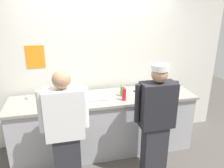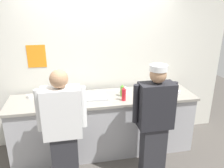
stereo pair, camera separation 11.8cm
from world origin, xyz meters
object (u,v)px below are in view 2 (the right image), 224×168
Objects in this scene: ramekin_green_sauce at (177,92)px; ramekin_orange_sauce at (30,96)px; chef_near_left at (63,130)px; mixing_bowl_steel at (57,98)px; chef_center at (155,120)px; squeeze_bottle_primary at (122,90)px; chefs_knife at (141,91)px; sheet_tray at (91,97)px; deli_cup at (125,90)px; squeeze_bottle_secondary at (124,94)px; plate_stack_front at (144,96)px.

ramekin_green_sauce is 1.12× the size of ramekin_orange_sauce.
mixing_bowl_steel is (-0.08, 0.65, 0.16)m from chef_near_left.
ramekin_orange_sauce is at bearing 151.51° from chef_center.
ramekin_green_sauce is at bearing 45.34° from chef_center.
squeeze_bottle_primary is at bearing 176.11° from ramekin_green_sauce.
squeeze_bottle_primary is 0.70× the size of chefs_knife.
sheet_tray is 0.56m from deli_cup.
chef_near_left is 17.76× the size of deli_cup.
chef_center is 16.51× the size of ramekin_orange_sauce.
chefs_knife is (1.33, 0.16, -0.06)m from mixing_bowl_steel.
chef_center is 14.70× the size of ramekin_green_sauce.
sheet_tray is at bearing 8.25° from mixing_bowl_steel.
squeeze_bottle_secondary is at bearing -141.00° from chefs_knife.
chefs_knife is (0.35, 0.13, -0.09)m from squeeze_bottle_primary.
ramekin_green_sauce is at bearing -19.22° from chefs_knife.
ramekin_green_sauce is 0.39× the size of chefs_knife.
squeeze_bottle_primary reaches higher than mixing_bowl_steel.
ramekin_green_sauce reaches higher than ramekin_orange_sauce.
chef_center is 1.04m from sheet_tray.
deli_cup is (-0.81, 0.18, 0.02)m from ramekin_green_sauce.
mixing_bowl_steel is 1.26× the size of chefs_knife.
squeeze_bottle_primary is 0.89× the size of squeeze_bottle_secondary.
ramekin_orange_sauce is 1.07× the size of deli_cup.
squeeze_bottle_secondary reaches higher than mixing_bowl_steel.
sheet_tray is 1.37m from ramekin_green_sauce.
plate_stack_front is 0.70× the size of chefs_knife.
chef_center is at bearing -28.49° from ramekin_orange_sauce.
chef_center is at bearing -94.20° from plate_stack_front.
chef_near_left is 1.04m from squeeze_bottle_secondary.
chef_center is at bearing -95.25° from chefs_knife.
ramekin_green_sauce reaches higher than chefs_knife.
squeeze_bottle_primary is at bearing 84.01° from squeeze_bottle_secondary.
ramekin_orange_sauce is (-1.70, 0.35, -0.01)m from plate_stack_front.
deli_cup reaches higher than ramekin_green_sauce.
deli_cup reaches higher than chefs_knife.
squeeze_bottle_primary is (0.48, -0.04, 0.08)m from sheet_tray.
sheet_tray is at bearing 175.30° from squeeze_bottle_primary.
sheet_tray is (-0.75, 0.72, 0.10)m from chef_center.
plate_stack_front reaches higher than chefs_knife.
squeeze_bottle_primary is at bearing -9.01° from ramekin_orange_sauce.
chef_near_left is 16.55× the size of ramekin_orange_sauce.
chef_center is at bearing -60.60° from squeeze_bottle_secondary.
squeeze_bottle_secondary is 0.78× the size of chefs_knife.
squeeze_bottle_primary is 1.76× the size of ramekin_green_sauce.
ramekin_orange_sauce is (-0.41, 0.25, -0.04)m from mixing_bowl_steel.
ramekin_orange_sauce is (-2.28, 0.28, -0.00)m from ramekin_green_sauce.
chef_near_left is at bearing -149.75° from squeeze_bottle_secondary.
sheet_tray reaches higher than chefs_knife.
squeeze_bottle_primary is (-0.27, 0.68, 0.18)m from chef_center.
plate_stack_front is at bearing -97.46° from chefs_knife.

